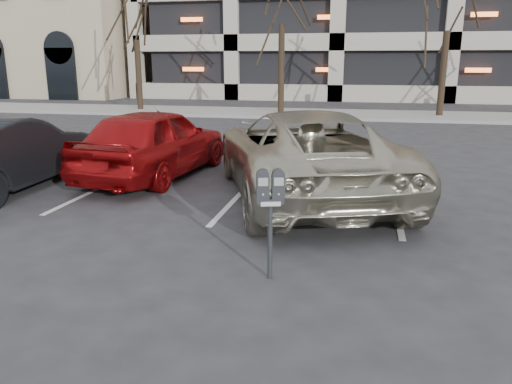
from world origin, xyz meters
name	(u,v)px	position (x,y,z in m)	size (l,w,h in m)	color
ground	(304,228)	(0.00, 0.00, 0.00)	(140.00, 140.00, 0.00)	#28282B
sidewalk	(346,114)	(0.00, 16.00, 0.06)	(80.00, 4.00, 0.12)	gray
stall_lines	(248,186)	(-1.40, 2.30, 0.01)	(16.90, 5.20, 0.00)	silver
parking_meter	(270,198)	(-0.17, -1.87, 0.96)	(0.34, 0.20, 1.25)	black
suv_silver	(304,153)	(-0.24, 1.81, 0.79)	(4.44, 6.26, 1.59)	#B6B19B
car_red	(155,142)	(-3.53, 2.74, 0.75)	(1.77, 4.39, 1.50)	#9B0E10
car_dark	(5,153)	(-5.89, 1.11, 0.70)	(1.49, 4.27, 1.41)	black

